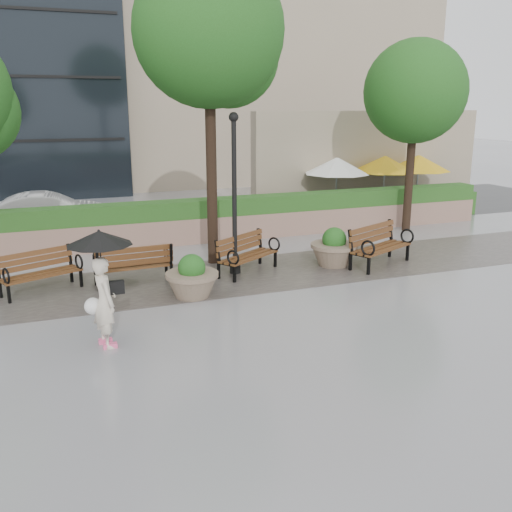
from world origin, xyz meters
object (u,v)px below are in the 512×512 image
object	(u,v)px
bench_1	(41,281)
pedestrian	(102,277)
bench_2	(134,273)
bench_4	(380,254)
planter_right	(334,251)
bench_3	(248,262)
lamppost	(234,205)
planter_left	(192,281)
car_right	(49,212)

from	to	relation	value
bench_1	pedestrian	world-z (taller)	pedestrian
bench_2	pedestrian	distance (m)	3.77
bench_2	bench_4	size ratio (longest dim) A/B	0.87
planter_right	pedestrian	size ratio (longest dim) A/B	0.60
bench_3	planter_right	distance (m)	2.43
bench_3	bench_4	distance (m)	3.64
bench_2	bench_4	world-z (taller)	bench_4
lamppost	pedestrian	world-z (taller)	lamppost
bench_1	planter_right	bearing A→B (deg)	-25.68
planter_left	bench_2	bearing A→B (deg)	127.17
bench_3	planter_left	size ratio (longest dim) A/B	1.61
planter_left	pedestrian	world-z (taller)	pedestrian
planter_right	car_right	distance (m)	10.24
bench_2	planter_left	world-z (taller)	planter_left
car_right	bench_2	bearing A→B (deg)	-163.01
bench_4	pedestrian	distance (m)	8.12
bench_2	bench_3	size ratio (longest dim) A/B	0.97
planter_left	planter_right	size ratio (longest dim) A/B	0.95
car_right	planter_right	bearing A→B (deg)	-132.93
bench_2	planter_right	bearing A→B (deg)	174.86
planter_left	lamppost	world-z (taller)	lamppost
planter_right	lamppost	bearing A→B (deg)	174.53
bench_2	car_right	bearing A→B (deg)	-78.89
bench_2	bench_4	xyz separation A→B (m)	(6.51, -0.68, 0.03)
bench_1	bench_2	xyz separation A→B (m)	(2.11, -0.13, 0.01)
bench_2	pedestrian	world-z (taller)	pedestrian
planter_right	lamppost	world-z (taller)	lamppost
planter_right	bench_4	bearing A→B (deg)	-20.34
planter_right	planter_left	bearing A→B (deg)	-164.39
lamppost	planter_right	bearing A→B (deg)	-5.47
lamppost	planter_left	bearing A→B (deg)	-136.27
bench_2	bench_3	xyz separation A→B (m)	(2.92, -0.07, -0.00)
bench_3	bench_4	world-z (taller)	bench_4
planter_left	lamppost	bearing A→B (deg)	43.73
bench_4	car_right	world-z (taller)	car_right
bench_4	planter_right	size ratio (longest dim) A/B	1.71
planter_right	bench_3	bearing A→B (deg)	175.79
bench_1	car_right	bearing A→B (deg)	64.18
bench_3	bench_1	bearing A→B (deg)	145.36
bench_4	pedestrian	bearing A→B (deg)	175.67
bench_1	bench_2	size ratio (longest dim) A/B	1.02
planter_left	planter_right	distance (m)	4.41
planter_left	car_right	world-z (taller)	car_right
bench_1	planter_right	xyz separation A→B (m)	(7.45, -0.38, 0.13)
bench_2	car_right	distance (m)	7.37
pedestrian	planter_right	bearing A→B (deg)	-75.53
bench_1	bench_4	bearing A→B (deg)	-28.15
bench_2	planter_left	xyz separation A→B (m)	(1.09, -1.43, 0.10)
lamppost	bench_4	bearing A→B (deg)	-10.10
bench_2	lamppost	size ratio (longest dim) A/B	0.46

